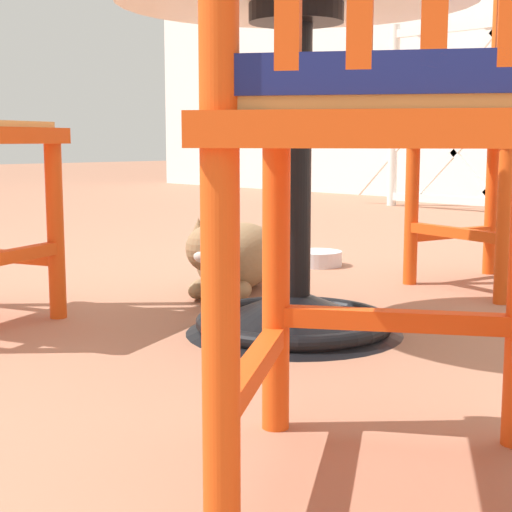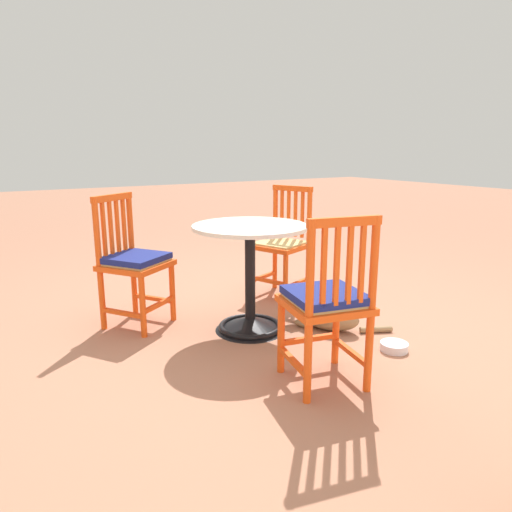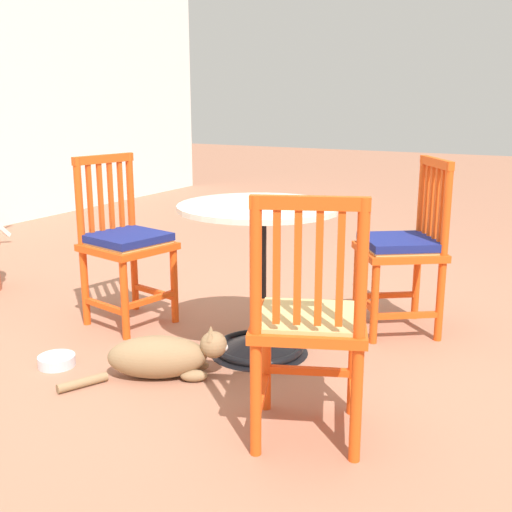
% 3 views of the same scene
% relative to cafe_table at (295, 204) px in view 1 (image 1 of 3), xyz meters
% --- Properties ---
extents(ground_plane, '(24.00, 24.00, 0.00)m').
position_rel_cafe_table_xyz_m(ground_plane, '(-0.12, -0.22, -0.28)').
color(ground_plane, '#A36B51').
extents(cafe_table, '(0.76, 0.76, 0.73)m').
position_rel_cafe_table_xyz_m(cafe_table, '(0.00, 0.00, 0.00)').
color(cafe_table, black).
rests_on(cafe_table, ground_plane).
extents(orange_chair_at_corner, '(0.47, 0.47, 0.91)m').
position_rel_cafe_table_xyz_m(orange_chair_at_corner, '(0.04, 0.84, 0.16)').
color(orange_chair_at_corner, '#E04C14').
rests_on(orange_chair_at_corner, ground_plane).
extents(orange_chair_facing_out, '(0.56, 0.56, 0.91)m').
position_rel_cafe_table_xyz_m(orange_chair_facing_out, '(0.63, -0.51, 0.16)').
color(orange_chair_facing_out, '#E04C14').
rests_on(orange_chair_facing_out, ground_plane).
extents(tabby_cat, '(0.54, 0.57, 0.23)m').
position_rel_cafe_table_xyz_m(tabby_cat, '(-0.44, 0.23, -0.19)').
color(tabby_cat, '#8E704C').
rests_on(tabby_cat, ground_plane).
extents(pet_water_bowl, '(0.17, 0.17, 0.05)m').
position_rel_cafe_table_xyz_m(pet_water_bowl, '(-0.59, 0.75, -0.26)').
color(pet_water_bowl, silver).
rests_on(pet_water_bowl, ground_plane).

